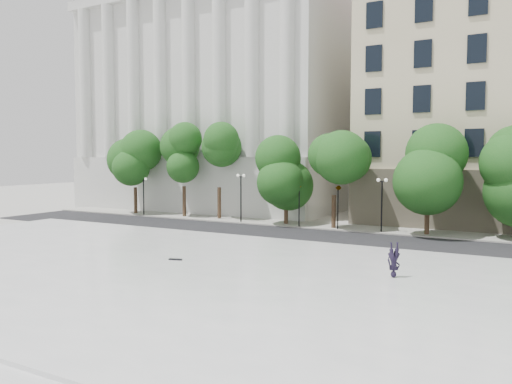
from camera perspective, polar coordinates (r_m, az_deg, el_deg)
ground at (r=23.52m, az=-15.11°, el=-10.88°), size 160.00×160.00×0.00m
plaza at (r=25.64m, az=-10.42°, el=-9.05°), size 44.00×22.00×0.45m
street at (r=38.28m, az=3.96°, el=-4.99°), size 60.00×8.00×0.02m
far_sidewalk at (r=43.73m, az=7.26°, el=-3.82°), size 60.00×4.00×0.12m
building_west at (r=64.35m, az=-2.16°, el=10.15°), size 31.50×27.65×25.60m
traffic_light_west at (r=42.28m, az=4.96°, el=0.76°), size 0.91×1.56×4.12m
traffic_light_east at (r=41.01m, az=9.37°, el=0.77°), size 0.67×1.82×4.22m
person_lying at (r=24.15m, az=15.47°, el=-8.85°), size 1.34×1.71×0.45m
skateboard at (r=27.45m, az=-9.19°, el=-7.61°), size 0.75×0.37×0.07m
street_trees at (r=42.68m, az=7.40°, el=2.68°), size 45.97×5.15×7.59m
lamp_posts at (r=42.11m, az=6.69°, el=-0.12°), size 38.24×0.28×4.55m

